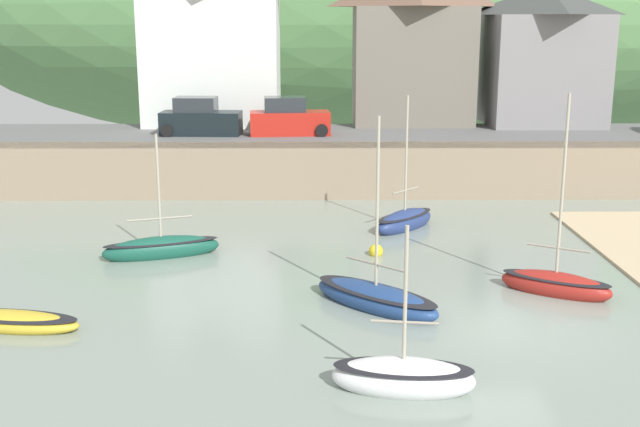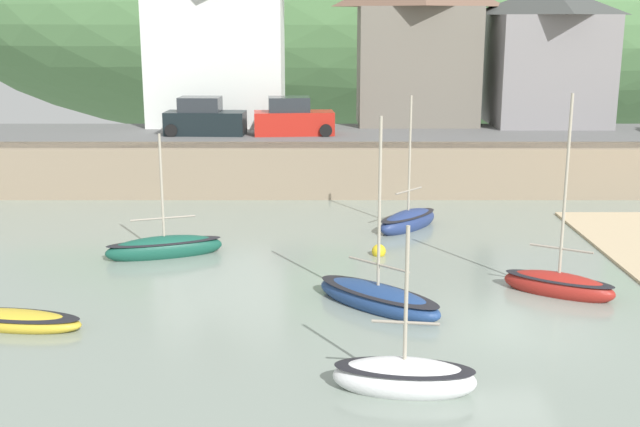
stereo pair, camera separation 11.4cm
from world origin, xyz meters
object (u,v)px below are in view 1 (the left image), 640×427
(sailboat_white_hull, at_px, (405,220))
(mooring_buoy, at_px, (376,251))
(sailboat_blue_trim, at_px, (161,248))
(parked_car_near_slipway, at_px, (200,119))
(sailboat_nearest_shore, at_px, (403,377))
(parked_car_by_wall, at_px, (289,119))
(dinghy_open_wooden, at_px, (11,321))
(waterfront_building_centre, at_px, (413,42))
(sailboat_far_left, at_px, (556,284))
(motorboat_with_cabin, at_px, (376,298))
(waterfront_building_left, at_px, (211,31))
(waterfront_building_right, at_px, (542,54))

(sailboat_white_hull, distance_m, mooring_buoy, 4.05)
(sailboat_blue_trim, distance_m, parked_car_near_slipway, 14.29)
(sailboat_nearest_shore, height_order, parked_car_by_wall, parked_car_by_wall)
(parked_car_by_wall, bearing_deg, dinghy_open_wooden, -113.43)
(sailboat_blue_trim, relative_size, mooring_buoy, 9.11)
(waterfront_building_centre, relative_size, sailboat_far_left, 1.41)
(sailboat_white_hull, relative_size, parked_car_near_slipway, 1.33)
(parked_car_near_slipway, distance_m, mooring_buoy, 16.36)
(sailboat_far_left, relative_size, parked_car_by_wall, 1.50)
(motorboat_with_cabin, height_order, sailboat_white_hull, motorboat_with_cabin)
(sailboat_nearest_shore, bearing_deg, sailboat_white_hull, 91.17)
(waterfront_building_centre, bearing_deg, waterfront_building_left, -180.00)
(waterfront_building_centre, xyz_separation_m, sailboat_far_left, (1.80, -22.54, -6.66))
(waterfront_building_right, relative_size, motorboat_with_cabin, 1.34)
(parked_car_near_slipway, distance_m, parked_car_by_wall, 4.59)
(waterfront_building_right, bearing_deg, sailboat_blue_trim, -134.81)
(sailboat_nearest_shore, xyz_separation_m, parked_car_by_wall, (-3.31, 24.55, 2.89))
(waterfront_building_centre, xyz_separation_m, sailboat_white_hull, (-1.95, -14.61, -6.65))
(waterfront_building_left, relative_size, parked_car_near_slipway, 2.44)
(motorboat_with_cabin, bearing_deg, sailboat_blue_trim, -172.93)
(waterfront_building_centre, xyz_separation_m, parked_car_near_slipway, (-11.49, -4.50, -3.77))
(waterfront_building_left, height_order, sailboat_blue_trim, waterfront_building_left)
(waterfront_building_right, xyz_separation_m, dinghy_open_wooden, (-21.21, -25.23, -6.14))
(parked_car_near_slipway, relative_size, parked_car_by_wall, 0.99)
(waterfront_building_right, height_order, mooring_buoy, waterfront_building_right)
(waterfront_building_centre, relative_size, parked_car_by_wall, 2.11)
(sailboat_nearest_shore, relative_size, mooring_buoy, 8.06)
(sailboat_far_left, distance_m, mooring_buoy, 6.66)
(sailboat_nearest_shore, bearing_deg, parked_car_near_slipway, 115.51)
(sailboat_blue_trim, bearing_deg, sailboat_far_left, -36.21)
(parked_car_by_wall, bearing_deg, sailboat_blue_trim, -111.26)
(waterfront_building_right, bearing_deg, waterfront_building_left, 180.00)
(sailboat_blue_trim, relative_size, parked_car_by_wall, 1.09)
(sailboat_far_left, bearing_deg, waterfront_building_right, 107.03)
(motorboat_with_cabin, height_order, sailboat_nearest_shore, motorboat_with_cabin)
(parked_car_by_wall, bearing_deg, sailboat_white_hull, -68.71)
(waterfront_building_left, bearing_deg, sailboat_white_hull, -57.30)
(waterfront_building_centre, distance_m, sailboat_far_left, 23.57)
(sailboat_nearest_shore, distance_m, mooring_buoy, 10.67)
(motorboat_with_cabin, bearing_deg, sailboat_far_left, 54.09)
(motorboat_with_cabin, xyz_separation_m, parked_car_near_slipway, (-7.69, 19.16, 2.92))
(sailboat_white_hull, xyz_separation_m, parked_car_by_wall, (-4.95, 10.11, 2.88))
(waterfront_building_centre, height_order, sailboat_far_left, waterfront_building_centre)
(waterfront_building_left, bearing_deg, motorboat_with_cabin, -72.37)
(parked_car_near_slipway, bearing_deg, waterfront_building_centre, 24.15)
(sailboat_far_left, relative_size, dinghy_open_wooden, 1.55)
(sailboat_far_left, bearing_deg, mooring_buoy, 172.15)
(dinghy_open_wooden, bearing_deg, sailboat_nearest_shore, -10.56)
(motorboat_with_cabin, xyz_separation_m, sailboat_nearest_shore, (0.21, -5.38, 0.02))
(sailboat_far_left, height_order, parked_car_by_wall, sailboat_far_left)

